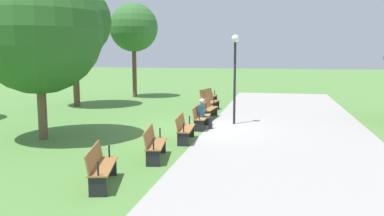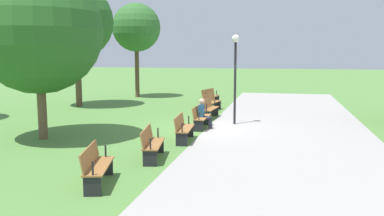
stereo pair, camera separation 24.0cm
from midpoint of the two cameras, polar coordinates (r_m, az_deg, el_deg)
The scene contains 14 objects.
ground_plane at distance 16.16m, azimuth 1.02°, elevation -2.85°, with size 120.00×120.00×0.00m, color #54843D.
path_paving at distance 15.89m, azimuth 12.86°, elevation -3.23°, with size 29.33×6.26×0.01m, color #A39E99.
bench_0 at distance 23.44m, azimuth 1.99°, elevation 1.65°, with size 1.68×0.86×0.89m.
bench_1 at distance 20.98m, azimuth 2.25°, elevation 0.92°, with size 1.67×0.74×0.89m.
bench_2 at distance 18.52m, azimuth 1.94°, elevation -0.01°, with size 1.64×0.61×0.89m.
bench_3 at distance 16.09m, azimuth 0.79°, elevation -1.21°, with size 1.61×0.47×0.89m.
bench_4 at distance 13.73m, azimuth -1.62°, elevation -2.80°, with size 1.64×0.61×0.89m.
bench_5 at distance 11.49m, azimuth -5.99°, elevation -4.95°, with size 1.67×0.74×0.89m.
bench_6 at distance 9.48m, azimuth -13.52°, elevation -7.90°, with size 1.68×0.86×0.89m.
person_seated at distance 15.97m, azimuth 1.24°, elevation -0.66°, with size 0.32×0.52×1.20m.
tree_0 at distance 27.45m, azimuth -8.49°, elevation 11.14°, with size 3.20×3.20×6.23m.
tree_1 at distance 23.43m, azimuth -16.63°, elevation 11.63°, with size 4.08×4.08×6.73m.
tree_3 at distance 14.80m, azimuth -21.34°, elevation 10.27°, with size 4.37×4.37×5.95m.
lamp_post at distance 16.94m, azimuth 5.68°, elevation 6.53°, with size 0.32×0.32×3.73m.
Camera 1 is at (15.62, 2.85, 3.01)m, focal length 37.79 mm.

